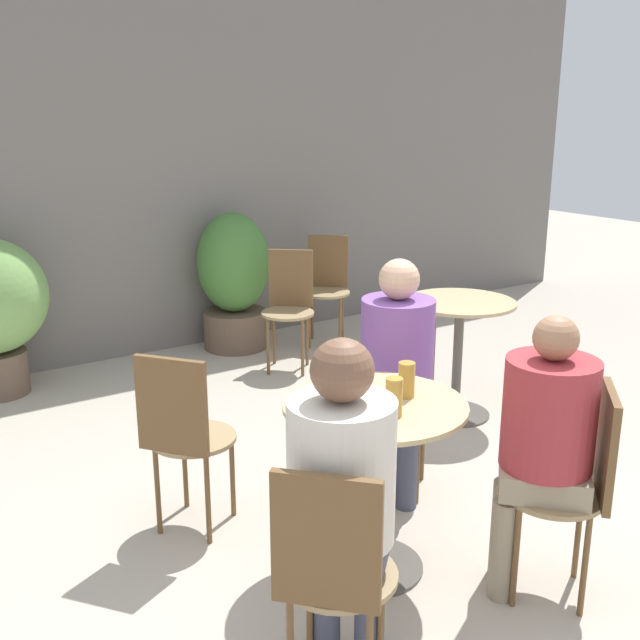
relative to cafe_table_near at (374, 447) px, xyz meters
name	(u,v)px	position (x,y,z in m)	size (l,w,h in m)	color
ground_plane	(372,575)	(-0.03, -0.05, -0.56)	(20.00, 20.00, 0.00)	#B2A899
storefront_wall	(94,163)	(-0.03, 3.35, 0.94)	(10.00, 0.06, 3.00)	slate
cafe_table_near	(374,447)	(0.00, 0.00, 0.00)	(0.75, 0.75, 0.75)	#514C47
cafe_table_far	(459,335)	(1.45, 1.03, -0.02)	(0.68, 0.68, 0.75)	#514C47
bistro_chair_0	(332,566)	(-0.58, -0.55, -0.03)	(0.45, 0.45, 0.88)	#997F56
bistro_chair_1	(579,475)	(0.55, -0.58, -0.03)	(0.45, 0.45, 0.88)	#997F56
bistro_chair_2	(399,386)	(0.58, 0.55, -0.03)	(0.45, 0.45, 0.88)	#997F56
bistro_chair_3	(183,428)	(-0.55, 0.67, -0.03)	(0.45, 0.44, 0.88)	#997F56
bistro_chair_4	(327,279)	(1.65, 2.79, -0.03)	(0.44, 0.45, 0.88)	#997F56
bistro_chair_5	(289,298)	(1.06, 2.42, -0.03)	(0.44, 0.45, 0.88)	#997F56
seated_person_0	(342,487)	(-0.48, -0.45, 0.16)	(0.44, 0.44, 1.22)	#42475B
seated_person_1	(543,434)	(0.45, -0.47, 0.13)	(0.45, 0.45, 1.16)	gray
seated_person_2	(396,361)	(0.47, 0.45, 0.16)	(0.45, 0.45, 1.21)	#42475B
beer_glass_0	(394,397)	(-0.02, -0.15, 0.27)	(0.07, 0.07, 0.15)	#B28433
beer_glass_1	(406,380)	(0.15, -0.02, 0.27)	(0.07, 0.07, 0.15)	#B28433
beer_glass_2	(357,373)	(0.02, 0.15, 0.27)	(0.06, 0.06, 0.16)	#B28433
beer_glass_3	(339,382)	(-0.13, 0.06, 0.29)	(0.07, 0.07, 0.19)	#DBC65B
potted_plant_1	(234,278)	(0.93, 3.06, 0.02)	(0.58, 0.58, 1.10)	brown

